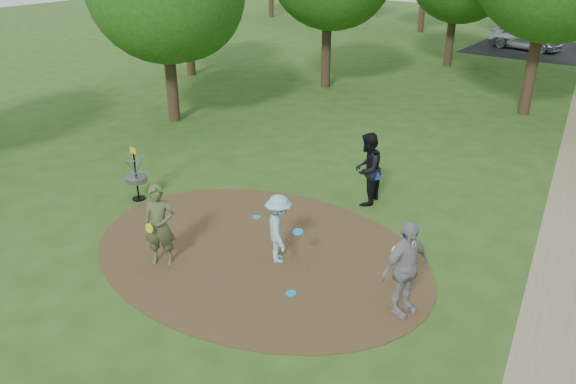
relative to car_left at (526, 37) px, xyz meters
The scene contains 10 objects.
ground 29.51m from the car_left, 86.46° to the right, with size 100.00×100.00×0.00m, color #2D5119.
dirt_clearing 29.51m from the car_left, 86.46° to the right, with size 8.40×8.40×0.02m, color #47301C.
player_observer_with_disc 31.04m from the car_left, 89.33° to the right, with size 0.83×0.77×1.91m.
player_throwing_with_disc 29.53m from the car_left, 85.29° to the right, with size 1.27×1.17×1.62m.
player_walking_with_disc 25.78m from the car_left, 84.25° to the right, with size 0.90×1.08×2.01m.
player_waiting_with_disc 30.07m from the car_left, 79.44° to the right, with size 0.84×1.26×1.99m.
disc_ground_cyan 28.13m from the car_left, 88.54° to the right, with size 0.22×0.22×0.02m, color #1B94DD.
disc_ground_blue 30.56m from the car_left, 83.56° to the right, with size 0.22×0.22×0.02m, color #0D98E9.
car_left is the anchor object (origin of this frame).
disc_golf_basket 29.26m from the car_left, 95.25° to the right, with size 0.63×0.63×1.54m.
Camera 1 is at (7.16, -8.75, 6.79)m, focal length 35.00 mm.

